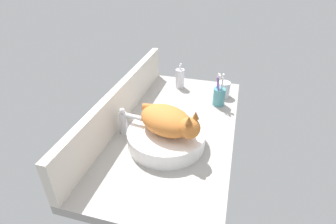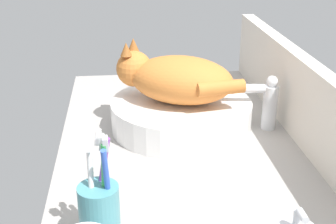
{
  "view_description": "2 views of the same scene",
  "coord_description": "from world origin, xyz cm",
  "px_view_note": "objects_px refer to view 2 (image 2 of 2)",
  "views": [
    {
      "loc": [
        -102.69,
        -25.21,
        74.08
      ],
      "look_at": [
        -0.89,
        2.84,
        8.39
      ],
      "focal_mm": 28.0,
      "sensor_mm": 36.0,
      "label": 1
    },
    {
      "loc": [
        90.41,
        -14.29,
        48.95
      ],
      "look_at": [
        -2.77,
        -4.41,
        9.13
      ],
      "focal_mm": 50.0,
      "sensor_mm": 36.0,
      "label": 2
    }
  ],
  "objects_px": {
    "sink_basin": "(180,115)",
    "faucet": "(266,101)",
    "cat": "(175,78)",
    "toothbrush_cup": "(100,209)"
  },
  "relations": [
    {
      "from": "cat",
      "to": "faucet",
      "type": "distance_m",
      "value": 0.23
    },
    {
      "from": "cat",
      "to": "toothbrush_cup",
      "type": "height_order",
      "value": "cat"
    },
    {
      "from": "sink_basin",
      "to": "cat",
      "type": "height_order",
      "value": "cat"
    },
    {
      "from": "sink_basin",
      "to": "faucet",
      "type": "bearing_deg",
      "value": 83.33
    },
    {
      "from": "sink_basin",
      "to": "toothbrush_cup",
      "type": "xyz_separation_m",
      "value": [
        0.41,
        -0.18,
        0.02
      ]
    },
    {
      "from": "sink_basin",
      "to": "faucet",
      "type": "height_order",
      "value": "faucet"
    },
    {
      "from": "sink_basin",
      "to": "faucet",
      "type": "xyz_separation_m",
      "value": [
        0.02,
        0.21,
        0.04
      ]
    },
    {
      "from": "toothbrush_cup",
      "to": "cat",
      "type": "bearing_deg",
      "value": 157.79
    },
    {
      "from": "cat",
      "to": "toothbrush_cup",
      "type": "relative_size",
      "value": 1.61
    },
    {
      "from": "faucet",
      "to": "sink_basin",
      "type": "bearing_deg",
      "value": -96.67
    }
  ]
}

